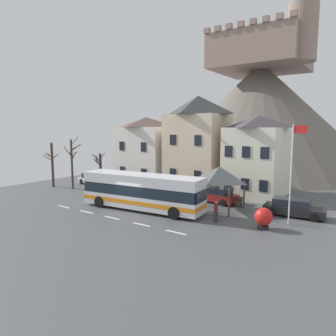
% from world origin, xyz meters
% --- Properties ---
extents(ground_plane, '(40.00, 60.00, 0.07)m').
position_xyz_m(ground_plane, '(0.00, -0.00, -0.03)').
color(ground_plane, '#4B4E51').
extents(townhouse_00, '(6.86, 5.36, 8.39)m').
position_xyz_m(townhouse_00, '(-7.56, 11.65, 4.19)').
color(townhouse_00, silver).
rests_on(townhouse_00, ground_plane).
extents(townhouse_01, '(6.20, 5.58, 10.62)m').
position_xyz_m(townhouse_01, '(-0.14, 11.76, 5.31)').
color(townhouse_01, beige).
rests_on(townhouse_01, ground_plane).
extents(townhouse_02, '(5.31, 6.97, 8.32)m').
position_xyz_m(townhouse_02, '(6.62, 12.45, 4.16)').
color(townhouse_02, silver).
rests_on(townhouse_02, ground_plane).
extents(hilltop_castle, '(37.05, 37.05, 24.29)m').
position_xyz_m(hilltop_castle, '(-0.01, 32.67, 9.39)').
color(hilltop_castle, '#675F56').
rests_on(hilltop_castle, ground_plane).
extents(transit_bus, '(11.27, 3.49, 3.09)m').
position_xyz_m(transit_bus, '(0.42, 0.99, 1.56)').
color(transit_bus, silver).
rests_on(transit_bus, ground_plane).
extents(bus_shelter, '(3.60, 3.60, 3.74)m').
position_xyz_m(bus_shelter, '(5.78, 4.99, 3.05)').
color(bus_shelter, '#473D33').
rests_on(bus_shelter, ground_plane).
extents(parked_car_00, '(4.24, 2.21, 1.36)m').
position_xyz_m(parked_car_00, '(-12.30, 6.87, 0.66)').
color(parked_car_00, silver).
rests_on(parked_car_00, ground_plane).
extents(parked_car_01, '(4.48, 2.33, 1.46)m').
position_xyz_m(parked_car_01, '(4.45, 7.12, 0.71)').
color(parked_car_01, maroon).
rests_on(parked_car_01, ground_plane).
extents(parked_car_02, '(4.71, 2.11, 1.40)m').
position_xyz_m(parked_car_02, '(11.65, 6.36, 0.68)').
color(parked_car_02, black).
rests_on(parked_car_02, ground_plane).
extents(parked_car_03, '(4.09, 2.14, 1.41)m').
position_xyz_m(parked_car_03, '(-7.43, 7.28, 0.68)').
color(parked_car_03, silver).
rests_on(parked_car_03, ground_plane).
extents(pedestrian_00, '(0.35, 0.35, 1.66)m').
position_xyz_m(pedestrian_00, '(4.27, 3.35, 0.96)').
color(pedestrian_00, black).
rests_on(pedestrian_00, ground_plane).
extents(pedestrian_01, '(0.29, 0.29, 1.61)m').
position_xyz_m(pedestrian_01, '(7.22, 1.39, 0.90)').
color(pedestrian_01, '#2D2D38').
rests_on(pedestrian_01, ground_plane).
extents(public_bench, '(1.47, 0.48, 0.87)m').
position_xyz_m(public_bench, '(6.47, 6.81, 0.47)').
color(public_bench, brown).
rests_on(public_bench, ground_plane).
extents(flagpole, '(0.95, 0.10, 7.27)m').
position_xyz_m(flagpole, '(11.93, 3.96, 4.20)').
color(flagpole, silver).
rests_on(flagpole, ground_plane).
extents(harbour_buoy, '(1.26, 1.26, 1.51)m').
position_xyz_m(harbour_buoy, '(10.64, 1.87, 0.83)').
color(harbour_buoy, black).
rests_on(harbour_buoy, ground_plane).
extents(bare_tree_00, '(0.82, 1.71, 4.41)m').
position_xyz_m(bare_tree_00, '(-7.33, 3.49, 2.35)').
color(bare_tree_00, '#382D28').
rests_on(bare_tree_00, ground_plane).
extents(bare_tree_01, '(1.36, 2.38, 6.02)m').
position_xyz_m(bare_tree_01, '(-12.08, 3.61, 3.10)').
color(bare_tree_01, '#47382D').
rests_on(bare_tree_01, ground_plane).
extents(bare_tree_02, '(1.27, 1.96, 5.29)m').
position_xyz_m(bare_tree_02, '(-15.15, 3.12, 2.72)').
color(bare_tree_02, '#47382D').
rests_on(bare_tree_02, ground_plane).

